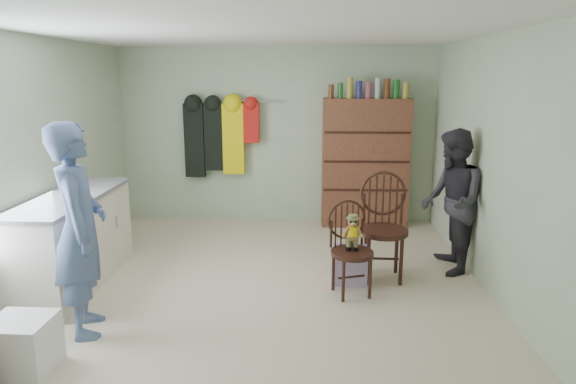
{
  "coord_description": "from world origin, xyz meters",
  "views": [
    {
      "loc": [
        0.46,
        -4.87,
        2.11
      ],
      "look_at": [
        0.25,
        0.2,
        0.95
      ],
      "focal_mm": 32.0,
      "sensor_mm": 36.0,
      "label": 1
    }
  ],
  "objects_px": {
    "counter": "(71,240)",
    "chair_far": "(383,222)",
    "dresser": "(365,162)",
    "chair_front": "(351,242)"
  },
  "relations": [
    {
      "from": "chair_front",
      "to": "chair_far",
      "type": "relative_size",
      "value": 0.82
    },
    {
      "from": "chair_front",
      "to": "chair_far",
      "type": "distance_m",
      "value": 0.59
    },
    {
      "from": "counter",
      "to": "chair_front",
      "type": "relative_size",
      "value": 2.02
    },
    {
      "from": "chair_front",
      "to": "dresser",
      "type": "distance_m",
      "value": 2.46
    },
    {
      "from": "chair_far",
      "to": "dresser",
      "type": "height_order",
      "value": "dresser"
    },
    {
      "from": "dresser",
      "to": "chair_far",
      "type": "bearing_deg",
      "value": -90.06
    },
    {
      "from": "chair_front",
      "to": "counter",
      "type": "bearing_deg",
      "value": 160.59
    },
    {
      "from": "counter",
      "to": "chair_front",
      "type": "xyz_separation_m",
      "value": [
        2.82,
        -0.1,
        0.06
      ]
    },
    {
      "from": "counter",
      "to": "chair_far",
      "type": "bearing_deg",
      "value": 6.06
    },
    {
      "from": "counter",
      "to": "chair_far",
      "type": "distance_m",
      "value": 3.22
    }
  ]
}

